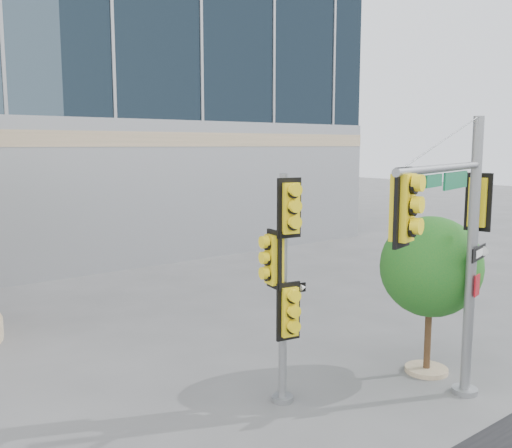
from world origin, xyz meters
TOP-DOWN VIEW (x-y plane):
  - ground at (0.00, 0.00)m, footprint 120.00×120.00m
  - main_signal_pole at (1.52, -1.22)m, footprint 4.19×1.47m
  - secondary_signal_pole at (-0.71, 0.96)m, footprint 0.77×0.66m
  - street_tree at (2.84, 0.18)m, footprint 2.22×2.17m

SIDE VIEW (x-z plane):
  - ground at x=0.00m, z-range 0.00..0.00m
  - street_tree at x=2.84m, z-range 0.55..4.01m
  - secondary_signal_pole at x=-0.71m, z-range 0.39..4.83m
  - main_signal_pole at x=1.52m, z-range 0.66..6.17m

